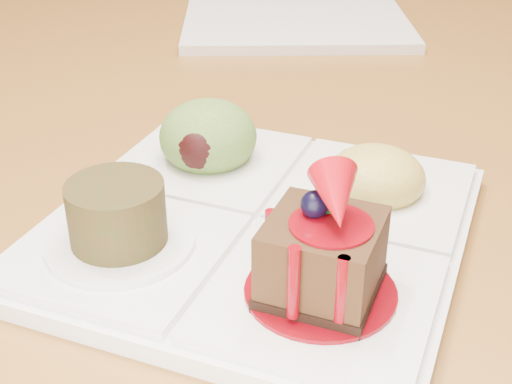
# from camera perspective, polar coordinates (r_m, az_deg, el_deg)

# --- Properties ---
(ground) EXTENTS (6.00, 6.00, 0.00)m
(ground) POSITION_cam_1_polar(r_m,az_deg,el_deg) (1.47, -1.10, -13.79)
(ground) COLOR #5D311A
(dining_table) EXTENTS (1.00, 1.80, 0.75)m
(dining_table) POSITION_cam_1_polar(r_m,az_deg,el_deg) (1.11, -1.45, 12.66)
(dining_table) COLOR brown
(dining_table) RESTS_ON ground
(sampler_plate) EXTENTS (0.30, 0.30, 0.10)m
(sampler_plate) POSITION_cam_1_polar(r_m,az_deg,el_deg) (0.46, -0.03, -1.29)
(sampler_plate) COLOR white
(sampler_plate) RESTS_ON dining_table
(second_plate) EXTENTS (0.33, 0.33, 0.01)m
(second_plate) POSITION_cam_1_polar(r_m,az_deg,el_deg) (0.93, 3.07, 13.90)
(second_plate) COLOR white
(second_plate) RESTS_ON dining_table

